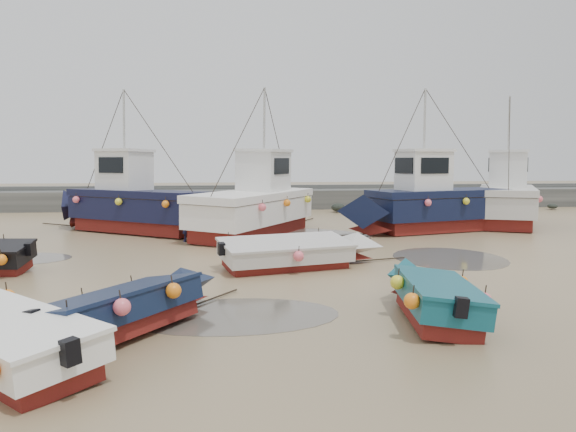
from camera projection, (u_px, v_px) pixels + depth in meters
name	position (u px, v px, depth m)	size (l,w,h in m)	color
ground	(291.00, 287.00, 14.28)	(120.00, 120.00, 0.00)	tan
seawall	(252.00, 199.00, 35.96)	(60.00, 4.92, 1.50)	#61615D
puddle_a	(233.00, 315.00, 11.73)	(4.48, 4.48, 0.01)	#595248
puddle_b	(449.00, 258.00, 18.39)	(3.61, 3.61, 0.01)	#595248
puddle_c	(6.00, 259.00, 18.17)	(4.09, 4.09, 0.01)	#595248
puddle_d	(293.00, 237.00, 23.11)	(6.40, 6.40, 0.01)	#595248
dinghy_1	(134.00, 302.00, 10.69)	(3.85, 5.00, 1.43)	maroon
dinghy_2	(431.00, 290.00, 11.53)	(2.13, 5.13, 1.43)	maroon
dinghy_5	(297.00, 249.00, 16.80)	(6.11, 2.87, 1.43)	maroon
cabin_boat_0	(128.00, 201.00, 24.75)	(8.52, 6.39, 6.22)	maroon
cabin_boat_1	(259.00, 203.00, 24.09)	(6.44, 9.46, 6.22)	maroon
cabin_boat_2	(427.00, 201.00, 24.76)	(9.34, 4.22, 6.22)	maroon
cabin_boat_3	(507.00, 196.00, 27.51)	(5.38, 8.53, 6.22)	maroon
person	(189.00, 241.00, 22.04)	(0.65, 0.43, 1.78)	#1A1A3C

